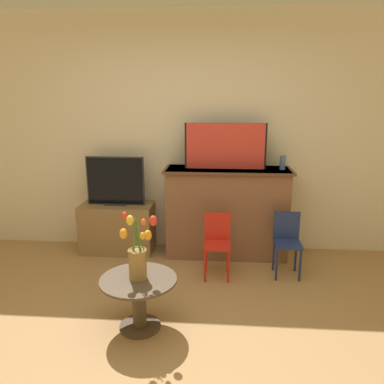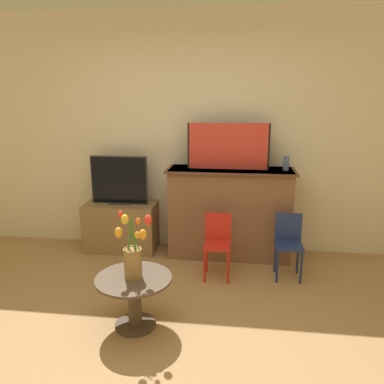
{
  "view_description": "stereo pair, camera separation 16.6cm",
  "coord_description": "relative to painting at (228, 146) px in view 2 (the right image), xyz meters",
  "views": [
    {
      "loc": [
        0.39,
        -2.19,
        1.77
      ],
      "look_at": [
        0.13,
        1.24,
        0.9
      ],
      "focal_mm": 35.0,
      "sensor_mm": 36.0,
      "label": 1
    },
    {
      "loc": [
        0.55,
        -2.17,
        1.77
      ],
      "look_at": [
        0.13,
        1.24,
        0.9
      ],
      "focal_mm": 35.0,
      "sensor_mm": 36.0,
      "label": 2
    }
  ],
  "objects": [
    {
      "name": "vase_tulips",
      "position": [
        -0.66,
        -1.5,
        -0.64
      ],
      "size": [
        0.28,
        0.18,
        0.52
      ],
      "color": "olive",
      "rests_on": "side_table"
    },
    {
      "name": "chair_red",
      "position": [
        -0.07,
        -0.55,
        -0.88
      ],
      "size": [
        0.26,
        0.26,
        0.64
      ],
      "color": "red",
      "rests_on": "ground"
    },
    {
      "name": "painting",
      "position": [
        0.0,
        0.0,
        0.0
      ],
      "size": [
        0.89,
        0.03,
        0.5
      ],
      "color": "black",
      "rests_on": "fireplace_mantel"
    },
    {
      "name": "chair_blue",
      "position": [
        0.64,
        -0.47,
        -0.88
      ],
      "size": [
        0.26,
        0.26,
        0.64
      ],
      "color": "navy",
      "rests_on": "ground"
    },
    {
      "name": "wall_back",
      "position": [
        -0.44,
        0.25,
        0.1
      ],
      "size": [
        8.0,
        0.06,
        2.7
      ],
      "color": "beige",
      "rests_on": "ground"
    },
    {
      "name": "ground_plane",
      "position": [
        -0.44,
        -1.88,
        -1.25
      ],
      "size": [
        14.0,
        14.0,
        0.0
      ],
      "primitive_type": "plane",
      "color": "#A87F51"
    },
    {
      "name": "side_table",
      "position": [
        -0.66,
        -1.5,
        -0.97
      ],
      "size": [
        0.59,
        0.59,
        0.42
      ],
      "color": "#4C3D2D",
      "rests_on": "ground"
    },
    {
      "name": "tv_stand",
      "position": [
        -1.24,
        -0.01,
        -0.97
      ],
      "size": [
        0.83,
        0.4,
        0.57
      ],
      "color": "olive",
      "rests_on": "ground"
    },
    {
      "name": "fireplace_mantel",
      "position": [
        0.03,
        -0.01,
        -0.74
      ],
      "size": [
        1.4,
        0.48,
        1.01
      ],
      "color": "brown",
      "rests_on": "ground"
    },
    {
      "name": "tv_monitor",
      "position": [
        -1.24,
        0.0,
        -0.42
      ],
      "size": [
        0.66,
        0.12,
        0.56
      ],
      "color": "#2D2D2D",
      "rests_on": "tv_stand"
    },
    {
      "name": "mantel_candle",
      "position": [
        0.62,
        -0.01,
        -0.17
      ],
      "size": [
        0.06,
        0.06,
        0.15
      ],
      "color": "#4C6699",
      "rests_on": "fireplace_mantel"
    }
  ]
}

